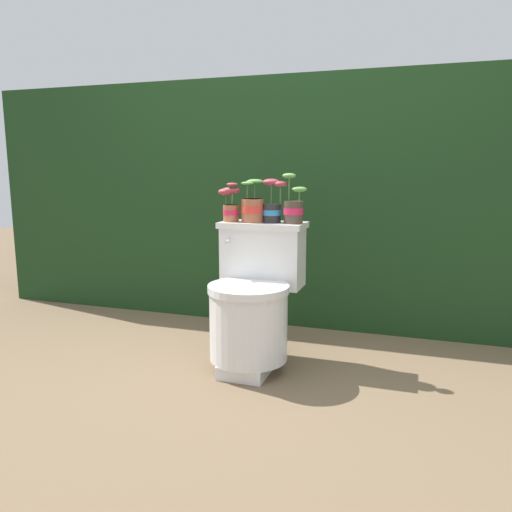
% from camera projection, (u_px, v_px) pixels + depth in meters
% --- Properties ---
extents(ground_plane, '(12.00, 12.00, 0.00)m').
position_uv_depth(ground_plane, '(256.00, 374.00, 2.43)').
color(ground_plane, brown).
extents(hedge_backdrop, '(4.39, 1.01, 1.54)m').
position_uv_depth(hedge_backdrop, '(314.00, 200.00, 3.52)').
color(hedge_backdrop, '#193819').
rests_on(hedge_backdrop, ground).
extents(toilet, '(0.44, 0.54, 0.72)m').
position_uv_depth(toilet, '(253.00, 301.00, 2.49)').
color(toilet, silver).
rests_on(toilet, ground).
extents(potted_plant_left, '(0.12, 0.09, 0.20)m').
position_uv_depth(potted_plant_left, '(230.00, 204.00, 2.59)').
color(potted_plant_left, '#9E5638').
rests_on(potted_plant_left, toilet).
extents(potted_plant_midleft, '(0.12, 0.13, 0.22)m').
position_uv_depth(potted_plant_midleft, '(253.00, 207.00, 2.56)').
color(potted_plant_midleft, '#9E5638').
rests_on(potted_plant_midleft, toilet).
extents(potted_plant_middle, '(0.13, 0.09, 0.22)m').
position_uv_depth(potted_plant_middle, '(273.00, 206.00, 2.54)').
color(potted_plant_middle, '#262628').
rests_on(potted_plant_middle, toilet).
extents(potted_plant_midright, '(0.13, 0.10, 0.25)m').
position_uv_depth(potted_plant_midright, '(293.00, 208.00, 2.50)').
color(potted_plant_midright, '#47382D').
rests_on(potted_plant_midright, toilet).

